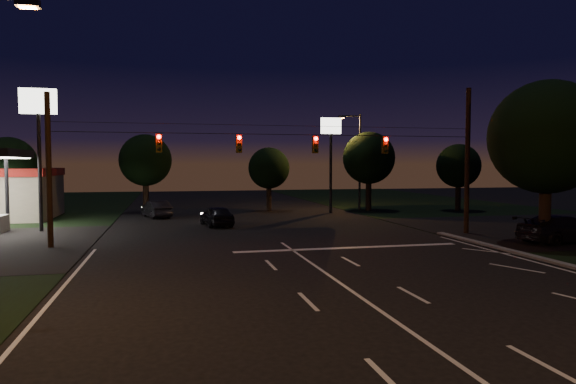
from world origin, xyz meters
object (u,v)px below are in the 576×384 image
object	(u,v)px
utility_pole_right	(466,234)
car_oncoming_a	(217,216)
tree_right_near	(545,139)
car_cross	(561,229)
car_oncoming_b	(156,209)

from	to	relation	value
utility_pole_right	car_oncoming_a	xyz separation A→B (m)	(-14.77, 7.53, 0.71)
tree_right_near	car_cross	distance (m)	5.13
car_cross	car_oncoming_b	bearing A→B (deg)	39.55
car_oncoming_b	car_cross	size ratio (longest dim) A/B	0.78
car_oncoming_a	car_oncoming_b	distance (m)	8.08
tree_right_near	car_oncoming_b	bearing A→B (deg)	136.86
utility_pole_right	tree_right_near	distance (m)	7.61
utility_pole_right	car_cross	world-z (taller)	utility_pole_right
car_oncoming_a	car_cross	world-z (taller)	car_cross
utility_pole_right	car_oncoming_a	world-z (taller)	utility_pole_right
car_oncoming_b	car_cross	world-z (taller)	car_cross
tree_right_near	car_cross	world-z (taller)	tree_right_near
tree_right_near	car_oncoming_a	bearing A→B (deg)	142.80
tree_right_near	car_oncoming_a	distance (m)	21.05
tree_right_near	car_cross	bearing A→B (deg)	12.67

